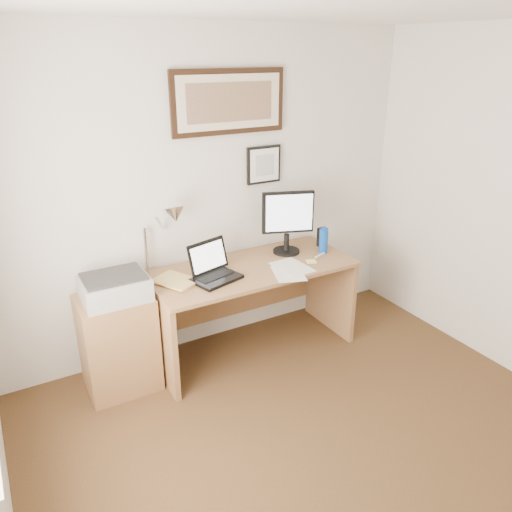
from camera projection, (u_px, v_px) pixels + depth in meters
floor at (372, 498)px, 2.78m from camera, size 4.00×4.00×0.00m
wall_back at (212, 196)px, 3.90m from camera, size 3.50×0.02×2.50m
side_cabinet at (119, 343)px, 3.57m from camera, size 0.50×0.40×0.73m
water_bottle at (323, 241)px, 4.10m from camera, size 0.07×0.07×0.21m
bottle_cap at (324, 228)px, 4.05m from camera, size 0.04×0.04×0.02m
speaker at (322, 237)px, 4.24m from camera, size 0.08×0.07×0.16m
paper_sheet_a at (288, 273)px, 3.75m from camera, size 0.31×0.36×0.00m
paper_sheet_b at (292, 267)px, 3.85m from camera, size 0.25×0.34×0.00m
sticky_pad at (311, 262)px, 3.94m from camera, size 0.10×0.10×0.01m
marker_pen at (320, 255)px, 4.06m from camera, size 0.14×0.06×0.02m
book at (165, 287)px, 3.51m from camera, size 0.34×0.38×0.02m
desk at (247, 290)px, 4.03m from camera, size 1.60×0.70×0.75m
laptop at (213, 270)px, 3.66m from camera, size 0.39×0.38×0.26m
lcd_monitor at (288, 219)px, 4.02m from camera, size 0.41×0.22×0.52m
printer at (115, 287)px, 3.38m from camera, size 0.44×0.34×0.18m
desk_lamp at (172, 218)px, 3.59m from camera, size 0.29×0.27×0.53m
picture_large at (229, 102)px, 3.68m from camera, size 0.92×0.04×0.47m
picture_small at (264, 165)px, 4.01m from camera, size 0.30×0.03×0.30m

